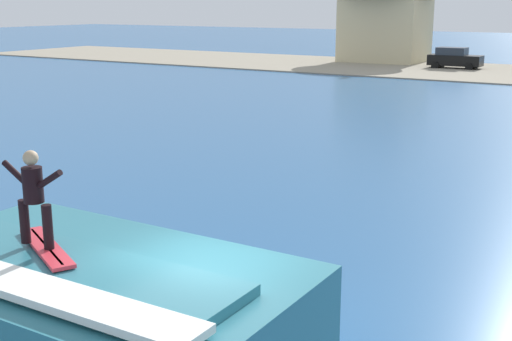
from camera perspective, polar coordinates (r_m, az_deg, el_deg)
name	(u,v)px	position (r m, az deg, el deg)	size (l,w,h in m)	color
wave_crest	(88,306)	(11.48, -13.98, -11.02)	(7.04, 4.06, 1.73)	teal
surfboard	(46,247)	(11.45, -17.25, -6.20)	(2.02, 1.28, 0.06)	#D8333F
surfer	(33,193)	(11.22, -18.23, -1.83)	(1.32, 0.32, 1.57)	black
car_near_shore	(454,58)	(61.61, 16.37, 9.07)	(4.47, 2.09, 1.86)	black
house_with_chimney	(386,9)	(67.22, 10.89, 13.25)	(9.28, 9.28, 8.94)	beige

